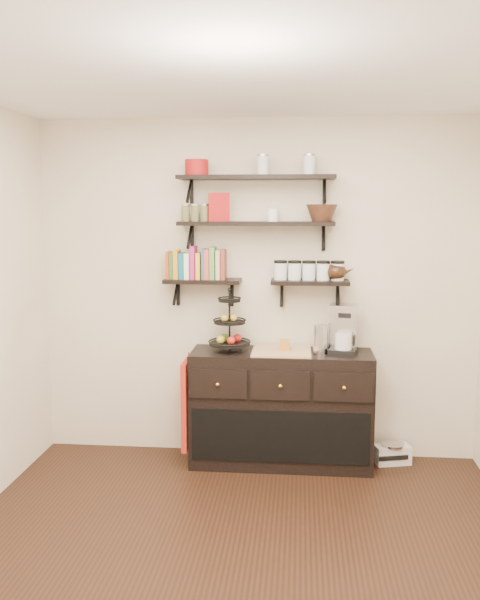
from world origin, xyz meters
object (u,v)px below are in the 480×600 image
coffee_maker (343,329)px  radio (392,453)px  sideboard (281,408)px  fruit_stand (230,330)px

coffee_maker → radio: 1.08m
sideboard → fruit_stand: bearing=179.5°
fruit_stand → coffee_maker: bearing=1.5°
coffee_maker → fruit_stand: bearing=-166.2°
fruit_stand → coffee_maker: size_ratio=1.24×
sideboard → radio: (0.88, 0.08, -0.37)m
fruit_stand → radio: bearing=3.2°
sideboard → coffee_maker: bearing=3.2°
sideboard → radio: bearing=4.9°
radio → coffee_maker: bearing=172.4°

